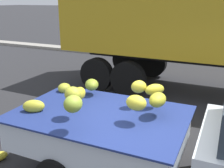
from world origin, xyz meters
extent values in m
cube|color=gray|center=(0.00, 9.32, 0.08)|extent=(80.00, 0.80, 0.16)
cube|color=silver|center=(-0.78, 0.03, 0.58)|extent=(2.71, 1.82, 0.08)
cube|color=silver|center=(-0.79, 0.88, 0.84)|extent=(2.67, 0.11, 0.44)
cube|color=silver|center=(-0.76, -0.83, 0.84)|extent=(2.67, 0.11, 0.44)
cube|color=silver|center=(0.53, 0.06, 0.84)|extent=(0.09, 1.76, 0.44)
cube|color=silver|center=(-2.09, 0.00, 0.84)|extent=(0.09, 1.76, 0.44)
cube|color=#B21914|center=(-0.80, 0.91, 0.80)|extent=(2.56, 0.07, 0.07)
cube|color=navy|center=(-0.78, 0.03, 1.07)|extent=(2.83, 1.94, 0.03)
ellipsoid|color=gold|center=(-1.79, -0.40, 1.17)|extent=(0.41, 0.35, 0.21)
ellipsoid|color=olive|center=(-1.31, 0.69, 1.29)|extent=(0.38, 0.42, 0.21)
ellipsoid|color=gold|center=(-0.11, -0.09, 1.41)|extent=(0.35, 0.30, 0.22)
ellipsoid|color=gold|center=(-0.29, 0.50, 1.46)|extent=(0.33, 0.32, 0.21)
ellipsoid|color=gold|center=(-1.92, 0.64, 1.15)|extent=(0.25, 0.27, 0.20)
ellipsoid|color=#8CA331|center=(-0.78, -0.72, 1.51)|extent=(0.30, 0.33, 0.23)
ellipsoid|color=gold|center=(0.10, 0.27, 1.37)|extent=(0.27, 0.38, 0.22)
ellipsoid|color=gold|center=(-1.28, 0.19, 1.28)|extent=(0.24, 0.36, 0.23)
ellipsoid|color=gold|center=(-1.04, -0.34, 1.48)|extent=(0.35, 0.34, 0.23)
ellipsoid|color=gold|center=(-0.04, 0.58, 1.42)|extent=(0.37, 0.38, 0.19)
cylinder|color=black|center=(-1.11, 0.87, 0.32)|extent=(0.64, 0.21, 0.64)
cylinder|color=black|center=(-1.78, 6.10, 0.54)|extent=(1.08, 0.30, 1.08)
cylinder|color=black|center=(-1.79, 3.70, 0.54)|extent=(1.08, 0.30, 1.08)
cylinder|color=black|center=(-2.86, 6.11, 0.54)|extent=(1.08, 0.30, 1.08)
cylinder|color=black|center=(-2.87, 3.71, 0.54)|extent=(1.08, 0.30, 1.08)
camera|label=1|loc=(1.12, -3.47, 2.85)|focal=42.51mm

